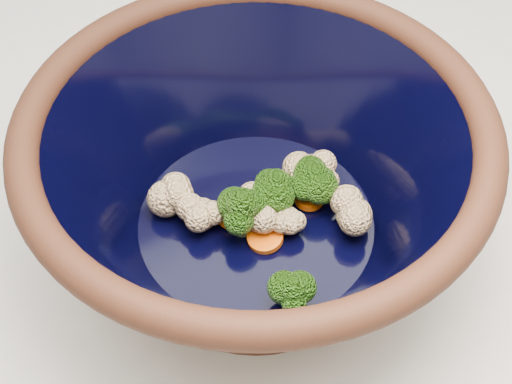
% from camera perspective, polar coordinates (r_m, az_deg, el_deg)
% --- Properties ---
extents(counter, '(1.20, 1.20, 0.90)m').
position_cam_1_polar(counter, '(1.11, -0.65, -13.06)').
color(counter, white).
rests_on(counter, ground).
extents(mixing_bowl, '(0.45, 0.45, 0.17)m').
position_cam_1_polar(mixing_bowl, '(0.60, -0.00, 1.00)').
color(mixing_bowl, black).
rests_on(mixing_bowl, counter).
extents(vegetable_pile, '(0.17, 0.18, 0.05)m').
position_cam_1_polar(vegetable_pile, '(0.62, 1.30, -0.92)').
color(vegetable_pile, '#608442').
rests_on(vegetable_pile, mixing_bowl).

